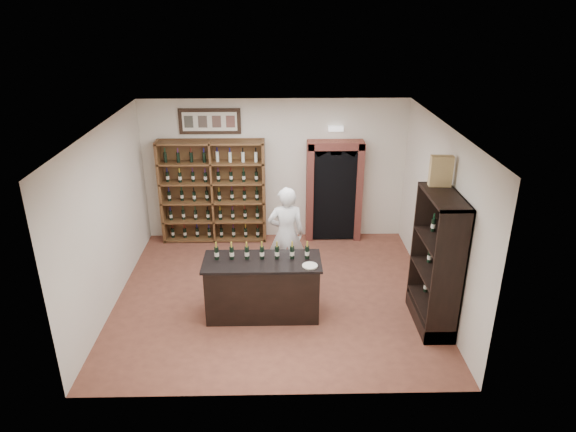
{
  "coord_description": "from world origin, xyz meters",
  "views": [
    {
      "loc": [
        0.06,
        -7.82,
        4.83
      ],
      "look_at": [
        0.23,
        0.3,
        1.38
      ],
      "focal_mm": 32.0,
      "sensor_mm": 36.0,
      "label": 1
    }
  ],
  "objects_px": {
    "wine_crate": "(441,171)",
    "wine_shelf": "(213,191)",
    "shopkeeper": "(286,235)",
    "tasting_counter": "(263,288)",
    "counter_bottle_0": "(217,253)",
    "side_cabinet": "(436,282)"
  },
  "relations": [
    {
      "from": "tasting_counter",
      "to": "side_cabinet",
      "type": "distance_m",
      "value": 2.75
    },
    {
      "from": "wine_shelf",
      "to": "shopkeeper",
      "type": "distance_m",
      "value": 2.34
    },
    {
      "from": "tasting_counter",
      "to": "counter_bottle_0",
      "type": "bearing_deg",
      "value": 175.05
    },
    {
      "from": "tasting_counter",
      "to": "shopkeeper",
      "type": "distance_m",
      "value": 1.29
    },
    {
      "from": "side_cabinet",
      "to": "counter_bottle_0",
      "type": "bearing_deg",
      "value": 174.0
    },
    {
      "from": "side_cabinet",
      "to": "tasting_counter",
      "type": "bearing_deg",
      "value": 173.72
    },
    {
      "from": "side_cabinet",
      "to": "shopkeeper",
      "type": "height_order",
      "value": "side_cabinet"
    },
    {
      "from": "shopkeeper",
      "to": "counter_bottle_0",
      "type": "bearing_deg",
      "value": 41.16
    },
    {
      "from": "tasting_counter",
      "to": "counter_bottle_0",
      "type": "distance_m",
      "value": 0.95
    },
    {
      "from": "tasting_counter",
      "to": "wine_crate",
      "type": "height_order",
      "value": "wine_crate"
    },
    {
      "from": "side_cabinet",
      "to": "shopkeeper",
      "type": "xyz_separation_m",
      "value": [
        -2.32,
        1.46,
        0.15
      ]
    },
    {
      "from": "tasting_counter",
      "to": "counter_bottle_0",
      "type": "height_order",
      "value": "counter_bottle_0"
    },
    {
      "from": "wine_shelf",
      "to": "counter_bottle_0",
      "type": "distance_m",
      "value": 2.9
    },
    {
      "from": "wine_crate",
      "to": "wine_shelf",
      "type": "bearing_deg",
      "value": 147.39
    },
    {
      "from": "wine_shelf",
      "to": "shopkeeper",
      "type": "bearing_deg",
      "value": -49.68
    },
    {
      "from": "tasting_counter",
      "to": "wine_shelf",
      "type": "bearing_deg",
      "value": 110.56
    },
    {
      "from": "side_cabinet",
      "to": "wine_crate",
      "type": "relative_size",
      "value": 4.65
    },
    {
      "from": "counter_bottle_0",
      "to": "wine_crate",
      "type": "bearing_deg",
      "value": 0.63
    },
    {
      "from": "wine_shelf",
      "to": "counter_bottle_0",
      "type": "bearing_deg",
      "value": -82.46
    },
    {
      "from": "counter_bottle_0",
      "to": "wine_crate",
      "type": "distance_m",
      "value": 3.69
    },
    {
      "from": "wine_shelf",
      "to": "side_cabinet",
      "type": "bearing_deg",
      "value": -40.21
    },
    {
      "from": "wine_shelf",
      "to": "counter_bottle_0",
      "type": "xyz_separation_m",
      "value": [
        0.38,
        -2.87,
        0.01
      ]
    }
  ]
}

